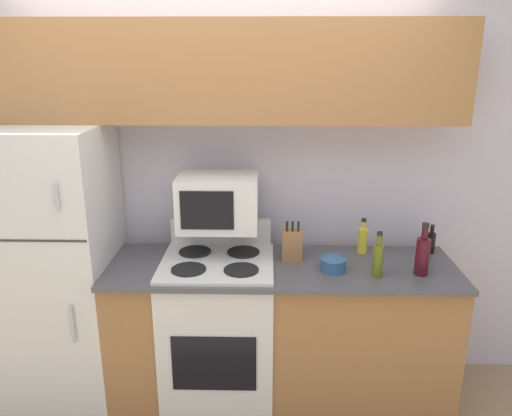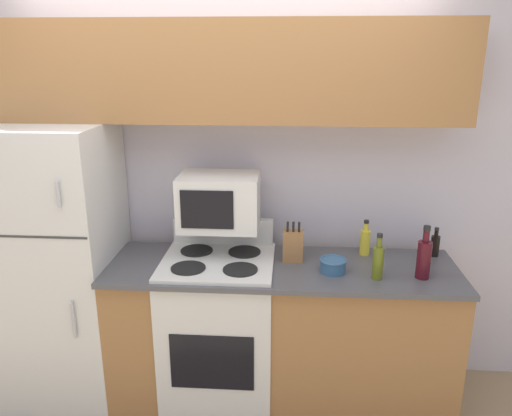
% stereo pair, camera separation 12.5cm
% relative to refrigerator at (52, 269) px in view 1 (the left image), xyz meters
% --- Properties ---
extents(wall_back, '(8.00, 0.05, 2.55)m').
position_rel_refrigerator_xyz_m(wall_back, '(1.01, 0.37, 0.42)').
color(wall_back, silver).
rests_on(wall_back, ground_plane).
extents(lower_cabinets, '(2.02, 0.63, 0.92)m').
position_rel_refrigerator_xyz_m(lower_cabinets, '(1.38, -0.04, -0.40)').
color(lower_cabinets, '#9E6B3D').
rests_on(lower_cabinets, ground_plane).
extents(refrigerator, '(0.74, 0.69, 1.72)m').
position_rel_refrigerator_xyz_m(refrigerator, '(0.00, 0.00, 0.00)').
color(refrigerator, silver).
rests_on(refrigerator, ground_plane).
extents(upper_cabinets, '(2.76, 0.34, 0.56)m').
position_rel_refrigerator_xyz_m(upper_cabinets, '(1.01, 0.17, 1.14)').
color(upper_cabinets, '#9E6B3D').
rests_on(upper_cabinets, refrigerator).
extents(stove, '(0.65, 0.61, 1.10)m').
position_rel_refrigerator_xyz_m(stove, '(1.00, -0.05, -0.37)').
color(stove, silver).
rests_on(stove, ground_plane).
extents(microwave, '(0.46, 0.34, 0.32)m').
position_rel_refrigerator_xyz_m(microwave, '(1.00, 0.07, 0.41)').
color(microwave, silver).
rests_on(microwave, stove).
extents(knife_block, '(0.12, 0.09, 0.24)m').
position_rel_refrigerator_xyz_m(knife_block, '(1.44, 0.03, 0.16)').
color(knife_block, '#9E6B3D').
rests_on(knife_block, lower_cabinets).
extents(bowl, '(0.15, 0.15, 0.08)m').
position_rel_refrigerator_xyz_m(bowl, '(1.66, -0.12, 0.10)').
color(bowl, '#335B84').
rests_on(bowl, lower_cabinets).
extents(bottle_olive_oil, '(0.06, 0.06, 0.26)m').
position_rel_refrigerator_xyz_m(bottle_olive_oil, '(1.90, -0.19, 0.16)').
color(bottle_olive_oil, '#5B6619').
rests_on(bottle_olive_oil, lower_cabinets).
extents(bottle_wine_red, '(0.08, 0.08, 0.30)m').
position_rel_refrigerator_xyz_m(bottle_wine_red, '(2.15, -0.16, 0.18)').
color(bottle_wine_red, '#470F19').
rests_on(bottle_wine_red, lower_cabinets).
extents(bottle_cooking_spray, '(0.06, 0.06, 0.22)m').
position_rel_refrigerator_xyz_m(bottle_cooking_spray, '(1.88, 0.15, 0.15)').
color(bottle_cooking_spray, gold).
rests_on(bottle_cooking_spray, lower_cabinets).
extents(bottle_soy_sauce, '(0.05, 0.05, 0.18)m').
position_rel_refrigerator_xyz_m(bottle_soy_sauce, '(2.30, 0.16, 0.13)').
color(bottle_soy_sauce, black).
rests_on(bottle_soy_sauce, lower_cabinets).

